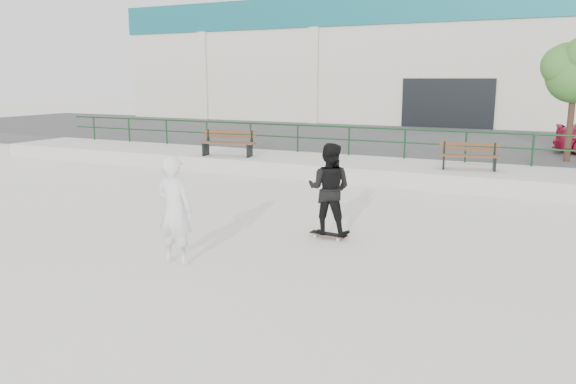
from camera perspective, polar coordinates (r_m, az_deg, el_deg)
The scene contains 10 objects.
ground at distance 10.30m, azimuth -9.20°, elevation -6.65°, with size 120.00×120.00×0.00m, color beige.
ledge at distance 18.62m, azimuth 7.70°, elevation 2.30°, with size 30.00×3.00×0.50m, color beige.
parking_strip at distance 26.76m, azimuth 13.42°, elevation 4.85°, with size 60.00×14.00×0.50m, color #3E3E3E.
railing at distance 19.72m, azimuth 8.97°, elevation 5.68°, with size 28.00×0.06×1.03m.
commercial_building at distance 40.41m, azimuth 18.15°, elevation 12.87°, with size 44.20×16.33×8.00m.
bench_left at distance 19.91m, azimuth -6.11°, elevation 4.95°, with size 2.03×0.96×0.90m.
bench_right at distance 17.67m, azimuth 17.92°, elevation 3.48°, with size 1.81×0.81×0.80m.
skateboard at distance 11.43m, azimuth 4.13°, elevation -4.32°, with size 0.80×0.28×0.09m.
standing_skater at distance 11.22m, azimuth 4.20°, elevation 0.32°, with size 0.89×0.70×1.84m, color black.
seated_skater at distance 9.86m, azimuth -11.44°, elevation -1.83°, with size 0.69×0.45×1.90m, color white.
Camera 1 is at (5.67, -7.99, 3.17)m, focal length 35.00 mm.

